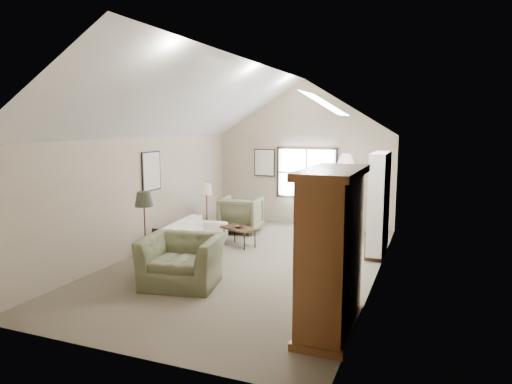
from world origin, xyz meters
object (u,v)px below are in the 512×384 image
at_px(armchair_near, 182,261).
at_px(side_table, 157,257).
at_px(armchair_far, 241,214).
at_px(armoire, 331,252).
at_px(sofa, 194,236).
at_px(side_chair, 340,217).
at_px(coffee_table, 239,237).

bearing_deg(armchair_near, side_table, 140.31).
xyz_separation_m(armchair_far, side_table, (-0.19, -3.57, -0.19)).
relative_size(armoire, armchair_far, 2.17).
bearing_deg(armoire, side_table, 160.38).
height_order(sofa, side_chair, side_chair).
xyz_separation_m(armchair_near, side_table, (-0.81, 0.45, -0.15)).
height_order(armchair_near, armchair_far, armchair_far).
relative_size(sofa, armchair_near, 1.66).
relative_size(sofa, coffee_table, 2.58).
bearing_deg(sofa, coffee_table, -57.04).
bearing_deg(coffee_table, armoire, -50.82).
xyz_separation_m(armoire, sofa, (-3.71, 2.89, -0.78)).
bearing_deg(side_chair, sofa, -113.74).
bearing_deg(sofa, side_table, 177.81).
height_order(armchair_near, side_chair, side_chair).
bearing_deg(side_table, armoire, -19.62).
height_order(coffee_table, side_chair, side_chair).
height_order(armoire, coffee_table, armoire).
height_order(sofa, armchair_far, armchair_far).
xyz_separation_m(armchair_far, side_chair, (2.48, 0.52, 0.03)).
relative_size(armoire, sofa, 1.01).
bearing_deg(coffee_table, sofa, -141.27).
height_order(armoire, sofa, armoire).
xyz_separation_m(armchair_near, armchair_far, (-0.62, 4.02, 0.03)).
bearing_deg(armoire, coffee_table, 129.18).
relative_size(sofa, side_table, 3.99).
distance_m(armoire, side_table, 3.92).
xyz_separation_m(armoire, side_chair, (-0.94, 5.38, -0.61)).
relative_size(sofa, side_chair, 2.24).
relative_size(sofa, armchair_far, 2.15).
bearing_deg(sofa, armchair_near, -161.77).
distance_m(sofa, armchair_near, 2.25).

